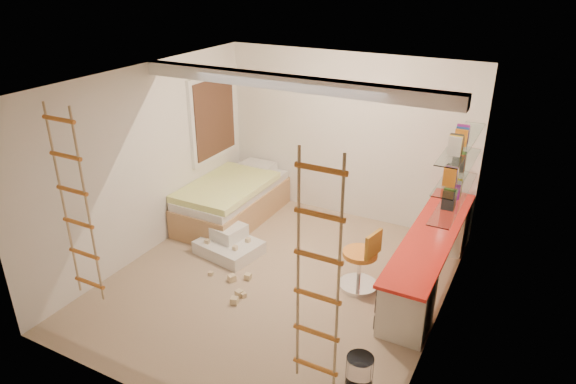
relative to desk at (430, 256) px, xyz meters
The scene contains 15 objects.
floor 1.96m from the desk, 153.35° to the right, with size 4.50×4.50×0.00m, color tan.
ceiling_beam 2.78m from the desk, 161.89° to the right, with size 4.00×0.18×0.16m, color white.
window_frame 3.91m from the desk, behind, with size 0.06×1.15×1.35m, color white.
window_blind 3.88m from the desk, behind, with size 0.02×1.00×1.20m, color #4C2D1E.
rope_ladder_left 4.18m from the desk, 139.59° to the right, with size 0.41×0.04×2.13m, color #C17021, non-canonical shape.
rope_ladder_right 2.86m from the desk, 98.00° to the right, with size 0.41×0.04×2.13m, color #BD7320, non-canonical shape.
waste_bin 2.06m from the desk, 94.25° to the right, with size 0.27×0.27×0.33m, color white.
desk is the anchor object (origin of this frame).
shelves 1.14m from the desk, 60.31° to the left, with size 0.25×1.80×0.71m.
bed 3.22m from the desk, behind, with size 1.02×2.00×0.69m.
task_lamp 1.21m from the desk, 92.80° to the left, with size 0.14×0.36×0.57m.
swivel_chair 0.88m from the desk, 145.96° to the right, with size 0.59×0.59×0.84m.
play_platform 2.76m from the desk, 168.85° to the right, with size 0.93×0.78×0.37m.
toy_blocks 2.58m from the desk, 159.69° to the right, with size 1.04×1.15×0.64m.
books 1.25m from the desk, 60.31° to the left, with size 0.14×0.64×0.92m.
Camera 1 is at (2.73, -4.87, 3.78)m, focal length 32.00 mm.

